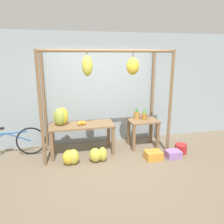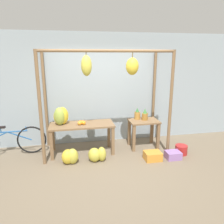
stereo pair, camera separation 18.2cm
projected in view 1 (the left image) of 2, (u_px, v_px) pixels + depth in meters
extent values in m
plane|color=#756651|center=(115.00, 167.00, 4.50)|extent=(20.00, 20.00, 0.00)
cube|color=#99A8B2|center=(100.00, 89.00, 5.60)|extent=(8.00, 0.08, 2.80)
cylinder|color=brown|center=(41.00, 111.00, 4.32)|extent=(0.07, 0.07, 2.36)
cylinder|color=brown|center=(170.00, 104.00, 4.94)|extent=(0.07, 0.07, 2.36)
cylinder|color=brown|center=(44.00, 101.00, 5.26)|extent=(0.07, 0.07, 2.36)
cylinder|color=brown|center=(152.00, 96.00, 5.88)|extent=(0.07, 0.07, 2.36)
cylinder|color=brown|center=(110.00, 51.00, 4.34)|extent=(2.81, 0.06, 0.06)
cylinder|color=brown|center=(87.00, 54.00, 4.25)|extent=(0.02, 0.02, 0.05)
ellipsoid|color=gold|center=(87.00, 66.00, 4.31)|extent=(0.21, 0.19, 0.41)
cylinder|color=brown|center=(133.00, 55.00, 4.46)|extent=(0.02, 0.02, 0.10)
ellipsoid|color=gold|center=(133.00, 66.00, 4.52)|extent=(0.27, 0.24, 0.35)
cube|color=brown|center=(82.00, 125.00, 5.00)|extent=(1.47, 0.61, 0.04)
cube|color=brown|center=(52.00, 147.00, 4.70)|extent=(0.07, 0.07, 0.67)
cube|color=brown|center=(113.00, 141.00, 5.00)|extent=(0.07, 0.07, 0.67)
cube|color=brown|center=(52.00, 138.00, 5.18)|extent=(0.07, 0.07, 0.67)
cube|color=brown|center=(109.00, 134.00, 5.48)|extent=(0.07, 0.07, 0.67)
cube|color=brown|center=(143.00, 121.00, 5.39)|extent=(0.71, 0.51, 0.04)
cube|color=brown|center=(134.00, 138.00, 5.21)|extent=(0.07, 0.07, 0.66)
cube|color=brown|center=(158.00, 136.00, 5.35)|extent=(0.07, 0.07, 0.66)
cube|color=brown|center=(129.00, 132.00, 5.60)|extent=(0.07, 0.07, 0.66)
cube|color=brown|center=(151.00, 130.00, 5.74)|extent=(0.07, 0.07, 0.66)
ellipsoid|color=yellow|center=(62.00, 116.00, 4.93)|extent=(0.37, 0.36, 0.40)
ellipsoid|color=yellow|center=(59.00, 118.00, 4.93)|extent=(0.26, 0.24, 0.33)
ellipsoid|color=yellow|center=(59.00, 117.00, 4.89)|extent=(0.35, 0.34, 0.37)
ellipsoid|color=#9EB247|center=(59.00, 117.00, 4.86)|extent=(0.34, 0.35, 0.41)
sphere|color=orange|center=(80.00, 124.00, 4.91)|extent=(0.09, 0.09, 0.09)
sphere|color=orange|center=(80.00, 124.00, 4.93)|extent=(0.07, 0.07, 0.07)
sphere|color=orange|center=(83.00, 123.00, 4.97)|extent=(0.08, 0.08, 0.08)
sphere|color=orange|center=(81.00, 123.00, 4.94)|extent=(0.08, 0.08, 0.08)
sphere|color=orange|center=(80.00, 123.00, 4.96)|extent=(0.08, 0.08, 0.08)
sphere|color=orange|center=(83.00, 122.00, 5.03)|extent=(0.08, 0.08, 0.08)
sphere|color=orange|center=(80.00, 122.00, 5.04)|extent=(0.07, 0.07, 0.07)
sphere|color=orange|center=(84.00, 123.00, 4.93)|extent=(0.09, 0.09, 0.09)
cylinder|color=#B27F38|center=(137.00, 116.00, 5.46)|extent=(0.15, 0.15, 0.17)
cone|color=#428442|center=(137.00, 111.00, 5.43)|extent=(0.10, 0.10, 0.08)
cylinder|color=olive|center=(137.00, 115.00, 5.46)|extent=(0.12, 0.12, 0.19)
cone|color=#337538|center=(137.00, 110.00, 5.43)|extent=(0.09, 0.09, 0.10)
cylinder|color=#A3702D|center=(144.00, 116.00, 5.40)|extent=(0.15, 0.15, 0.17)
cone|color=#428442|center=(144.00, 111.00, 5.37)|extent=(0.10, 0.10, 0.13)
ellipsoid|color=gold|center=(74.00, 157.00, 4.59)|extent=(0.26, 0.24, 0.34)
ellipsoid|color=gold|center=(69.00, 157.00, 4.59)|extent=(0.36, 0.36, 0.32)
ellipsoid|color=gold|center=(103.00, 154.00, 4.74)|extent=(0.25, 0.27, 0.32)
ellipsoid|color=gold|center=(95.00, 155.00, 4.71)|extent=(0.37, 0.36, 0.31)
cube|color=orange|center=(153.00, 155.00, 4.85)|extent=(0.36, 0.29, 0.19)
cylinder|color=#AD2323|center=(181.00, 149.00, 5.15)|extent=(0.28, 0.28, 0.21)
torus|color=black|center=(31.00, 141.00, 5.03)|extent=(0.66, 0.05, 0.66)
cylinder|color=#235B9E|center=(6.00, 133.00, 4.85)|extent=(0.87, 0.06, 0.03)
cylinder|color=#235B9E|center=(19.00, 137.00, 4.94)|extent=(0.52, 0.04, 0.26)
cylinder|color=#235B9E|center=(25.00, 130.00, 4.93)|extent=(0.02, 0.02, 0.10)
cube|color=#9970B7|center=(173.00, 154.00, 4.92)|extent=(0.33, 0.26, 0.17)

